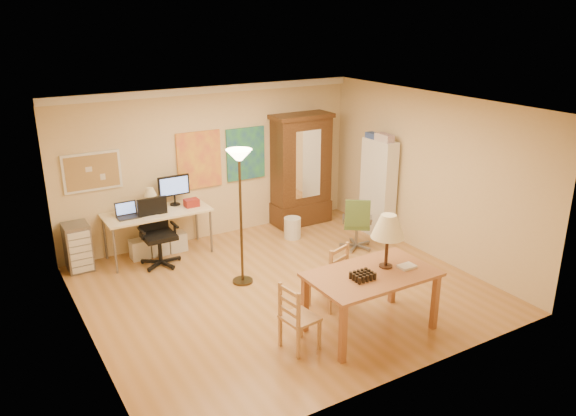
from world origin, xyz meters
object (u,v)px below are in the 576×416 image
computer_desk (159,228)px  office_chair_green (356,235)px  dining_table (378,260)px  armoire (301,177)px  bookshelf (378,189)px  office_chair_black (159,247)px

computer_desk → office_chair_green: bearing=-26.7°
dining_table → office_chair_green: dining_table is taller
armoire → bookshelf: armoire is taller
office_chair_black → bookshelf: 3.96m
dining_table → armoire: size_ratio=0.76×
bookshelf → office_chair_black: bearing=168.4°
office_chair_black → armoire: (2.98, 0.45, 0.63)m
dining_table → armoire: 3.93m
bookshelf → armoire: bearing=124.7°
dining_table → office_chair_black: 3.79m
computer_desk → bookshelf: bookshelf is taller
computer_desk → bookshelf: bearing=-17.4°
office_chair_green → computer_desk: bearing=153.3°
computer_desk → office_chair_black: 0.44m
dining_table → computer_desk: bearing=113.9°
office_chair_green → bookshelf: 1.01m
office_chair_green → armoire: 1.72m
computer_desk → bookshelf: (3.69, -1.16, 0.41)m
computer_desk → office_chair_green: (2.98, -1.50, -0.23)m
dining_table → office_chair_green: size_ratio=1.72×
office_chair_black → office_chair_green: bearing=-19.9°
computer_desk → armoire: size_ratio=0.81×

